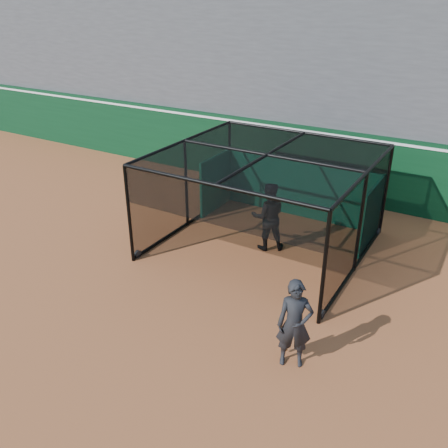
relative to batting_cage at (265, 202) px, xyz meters
The scene contains 6 objects.
ground 4.11m from the batting_cage, 96.45° to the right, with size 120.00×120.00×0.00m, color #99532C.
outfield_wall 4.68m from the batting_cage, 95.33° to the left, with size 50.00×0.50×2.50m.
grandstand 8.99m from the batting_cage, 92.95° to the left, with size 50.00×7.85×8.95m.
batting_cage is the anchor object (origin of this frame).
batter 0.42m from the batting_cage, 26.07° to the right, with size 0.98×0.76×2.01m, color black.
on_deck_player 4.98m from the batting_cage, 56.88° to the right, with size 0.82×0.70×1.90m.
Camera 1 is at (5.77, -7.34, 6.67)m, focal length 38.00 mm.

